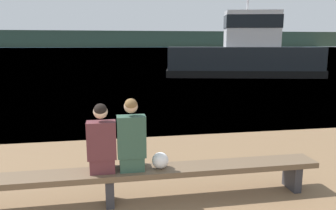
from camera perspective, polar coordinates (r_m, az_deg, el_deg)
water_surface at (r=127.75m, az=-10.27°, el=9.62°), size 240.00×240.00×0.00m
far_shoreline at (r=182.92m, az=-10.30°, el=11.25°), size 600.00×12.00×8.43m
bench_main at (r=4.85m, az=-10.15°, el=-12.27°), size 6.30×0.44×0.49m
person_left at (r=4.68m, az=-11.46°, el=-6.49°), size 0.40×0.38×0.99m
person_right at (r=4.68m, az=-6.38°, el=-6.03°), size 0.40×0.38×1.05m
shopping_bag at (r=4.81m, az=-1.36°, el=-9.61°), size 0.24×0.24×0.24m
tugboat_red at (r=23.14m, az=13.24°, el=8.28°), size 10.74×4.95×6.86m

